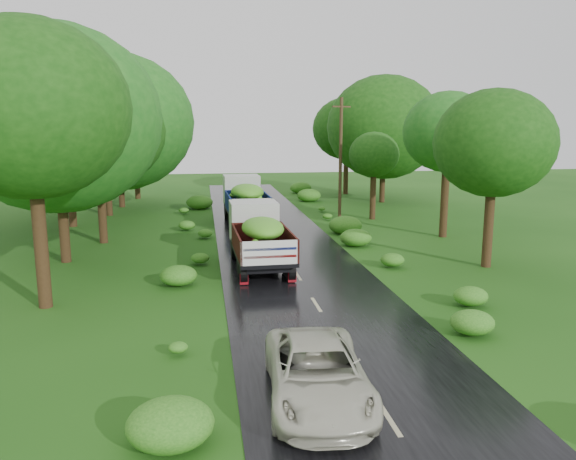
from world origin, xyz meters
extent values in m
plane|color=#18460F|center=(0.00, 0.00, 0.00)|extent=(120.00, 120.00, 0.00)
cube|color=black|center=(0.00, 5.00, 0.01)|extent=(6.50, 80.00, 0.02)
cube|color=#BFB78C|center=(0.00, -4.00, 0.02)|extent=(0.12, 1.60, 0.00)
cube|color=#BFB78C|center=(0.00, 0.00, 0.02)|extent=(0.12, 1.60, 0.00)
cube|color=#BFB78C|center=(0.00, 4.00, 0.02)|extent=(0.12, 1.60, 0.00)
cube|color=#BFB78C|center=(0.00, 8.00, 0.02)|extent=(0.12, 1.60, 0.00)
cube|color=#BFB78C|center=(0.00, 12.00, 0.02)|extent=(0.12, 1.60, 0.00)
cube|color=#BFB78C|center=(0.00, 16.00, 0.02)|extent=(0.12, 1.60, 0.00)
cube|color=#BFB78C|center=(0.00, 20.00, 0.02)|extent=(0.12, 1.60, 0.00)
cube|color=#BFB78C|center=(0.00, 24.00, 0.02)|extent=(0.12, 1.60, 0.00)
cube|color=#BFB78C|center=(0.00, 28.00, 0.02)|extent=(0.12, 1.60, 0.00)
cube|color=#BFB78C|center=(0.00, 32.00, 0.02)|extent=(0.12, 1.60, 0.00)
cube|color=#BFB78C|center=(0.00, 36.00, 0.02)|extent=(0.12, 1.60, 0.00)
cube|color=#BFB78C|center=(0.00, 40.00, 0.02)|extent=(0.12, 1.60, 0.00)
cube|color=black|center=(-1.47, 9.53, 0.66)|extent=(1.90, 5.76, 0.28)
cylinder|color=black|center=(-2.51, 11.58, 0.51)|extent=(0.31, 1.02, 1.01)
cylinder|color=black|center=(-0.54, 11.63, 0.51)|extent=(0.31, 1.02, 1.01)
cylinder|color=black|center=(-2.42, 8.20, 0.51)|extent=(0.31, 1.02, 1.01)
cylinder|color=black|center=(-0.45, 8.25, 0.51)|extent=(0.31, 1.02, 1.01)
cylinder|color=black|center=(-2.39, 7.16, 0.51)|extent=(0.31, 1.02, 1.01)
cylinder|color=black|center=(-0.43, 7.21, 0.51)|extent=(0.31, 1.02, 1.01)
cube|color=maroon|center=(-2.39, 6.82, 0.28)|extent=(0.35, 0.05, 0.46)
cube|color=maroon|center=(-0.42, 6.87, 0.28)|extent=(0.35, 0.05, 0.46)
cube|color=silver|center=(-1.53, 11.81, 1.77)|extent=(2.29, 1.99, 1.93)
cube|color=black|center=(-1.44, 8.46, 0.88)|extent=(2.45, 4.42, 0.16)
cube|color=#43150B|center=(-2.57, 8.43, 1.45)|extent=(0.19, 4.36, 0.96)
cube|color=#43150B|center=(-0.32, 8.49, 1.45)|extent=(0.19, 4.36, 0.96)
cube|color=#43150B|center=(-1.50, 10.60, 1.45)|extent=(2.34, 0.14, 0.96)
cube|color=silver|center=(-1.39, 6.32, 1.45)|extent=(2.34, 0.14, 0.96)
ellipsoid|color=#3E931A|center=(-1.44, 8.46, 2.05)|extent=(2.06, 3.71, 1.01)
cube|color=black|center=(-1.21, 21.38, 0.71)|extent=(2.08, 6.21, 0.31)
cylinder|color=black|center=(-2.34, 23.58, 0.55)|extent=(0.34, 1.10, 1.09)
cylinder|color=black|center=(-0.22, 23.65, 0.55)|extent=(0.34, 1.10, 1.09)
cylinder|color=black|center=(-2.22, 19.95, 0.55)|extent=(0.34, 1.10, 1.09)
cylinder|color=black|center=(-0.10, 20.02, 0.55)|extent=(0.34, 1.10, 1.09)
cylinder|color=black|center=(-2.18, 18.83, 0.55)|extent=(0.34, 1.10, 1.09)
cylinder|color=black|center=(-0.06, 18.90, 0.55)|extent=(0.34, 1.10, 1.09)
cube|color=maroon|center=(-2.17, 18.46, 0.31)|extent=(0.37, 0.06, 0.49)
cube|color=maroon|center=(-0.05, 18.53, 0.31)|extent=(0.37, 0.06, 0.49)
cube|color=silver|center=(-1.28, 23.84, 1.90)|extent=(2.48, 2.15, 2.08)
cube|color=black|center=(-1.17, 20.23, 0.95)|extent=(2.66, 4.78, 0.17)
cube|color=navy|center=(-2.38, 20.19, 1.56)|extent=(0.24, 4.70, 1.04)
cube|color=navy|center=(0.04, 20.27, 1.56)|extent=(0.24, 4.70, 1.04)
cube|color=navy|center=(-1.24, 22.54, 1.56)|extent=(2.51, 0.17, 1.04)
cube|color=silver|center=(-1.09, 17.93, 1.56)|extent=(2.51, 0.17, 1.04)
ellipsoid|color=#3E931A|center=(-1.17, 20.23, 2.21)|extent=(2.24, 4.01, 1.09)
imported|color=beige|center=(-1.40, -2.98, 0.70)|extent=(2.61, 5.07, 1.37)
cylinder|color=#382616|center=(5.42, 22.57, 4.09)|extent=(0.29, 0.29, 8.18)
cube|color=#382616|center=(5.42, 22.57, 7.57)|extent=(1.38, 0.57, 0.10)
cylinder|color=black|center=(-9.56, 5.23, 3.92)|extent=(0.47, 0.47, 7.83)
ellipsoid|color=#12430C|center=(-9.56, 5.23, 6.89)|extent=(3.66, 3.66, 3.30)
cylinder|color=black|center=(-10.40, 12.11, 3.77)|extent=(0.46, 0.46, 7.55)
ellipsoid|color=#12430C|center=(-10.40, 12.11, 6.64)|extent=(4.35, 4.35, 3.92)
cylinder|color=black|center=(-9.38, 16.37, 3.37)|extent=(0.44, 0.44, 6.74)
ellipsoid|color=#12430C|center=(-9.38, 16.37, 5.93)|extent=(3.51, 3.51, 3.16)
cylinder|color=black|center=(-12.15, 21.84, 4.24)|extent=(0.48, 0.48, 8.47)
ellipsoid|color=#12430C|center=(-12.15, 21.84, 7.45)|extent=(4.44, 4.44, 4.00)
cylinder|color=black|center=(-10.56, 26.07, 3.38)|extent=(0.44, 0.44, 6.77)
ellipsoid|color=#12430C|center=(-10.56, 26.07, 5.96)|extent=(4.09, 4.09, 3.68)
cylinder|color=black|center=(-10.25, 30.22, 3.72)|extent=(0.46, 0.46, 7.45)
ellipsoid|color=#12430C|center=(-10.25, 30.22, 6.55)|extent=(4.82, 4.82, 4.34)
cylinder|color=black|center=(-9.58, 35.24, 3.88)|extent=(0.47, 0.47, 7.76)
ellipsoid|color=#12430C|center=(-9.58, 35.24, 6.83)|extent=(3.68, 3.68, 3.31)
cylinder|color=black|center=(8.77, 8.28, 3.17)|extent=(0.43, 0.43, 6.35)
ellipsoid|color=#185916|center=(8.77, 8.28, 5.59)|extent=(3.25, 3.25, 2.93)
cylinder|color=black|center=(9.72, 15.15, 3.40)|extent=(0.44, 0.44, 6.80)
ellipsoid|color=#185916|center=(9.72, 15.15, 5.99)|extent=(3.17, 3.17, 2.85)
cylinder|color=black|center=(7.51, 21.70, 2.50)|extent=(0.40, 0.40, 5.01)
ellipsoid|color=#185916|center=(7.51, 21.70, 4.41)|extent=(2.60, 2.60, 2.34)
cylinder|color=black|center=(10.83, 29.83, 3.50)|extent=(0.45, 0.45, 7.00)
ellipsoid|color=#185916|center=(10.83, 29.83, 6.16)|extent=(4.33, 4.33, 3.90)
cylinder|color=black|center=(9.25, 35.81, 3.42)|extent=(0.44, 0.44, 6.84)
ellipsoid|color=#185916|center=(9.25, 35.81, 6.02)|extent=(3.55, 3.55, 3.20)
camera|label=1|loc=(-3.91, -14.94, 6.39)|focal=35.00mm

